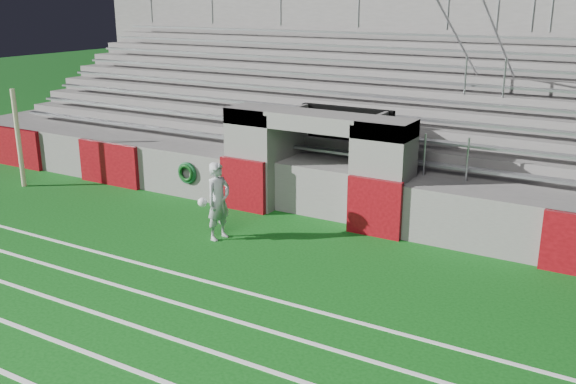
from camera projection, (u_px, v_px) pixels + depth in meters
The scene contains 5 objects.
ground at pixel (235, 264), 13.17m from camera, with size 90.00×90.00×0.00m, color #0C4910.
field_post at pixel (18, 139), 18.17m from camera, with size 0.13×0.13×2.81m, color #BDB68C.
stadium_structure at pixel (386, 127), 19.31m from camera, with size 26.00×8.48×5.42m.
goalkeeper_with_ball at pixel (218, 201), 14.30m from camera, with size 0.58×0.76×1.77m.
hose_coil at pixel (187, 173), 17.12m from camera, with size 0.60×0.15×0.60m.
Camera 1 is at (7.09, -9.95, 5.26)m, focal length 40.00 mm.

